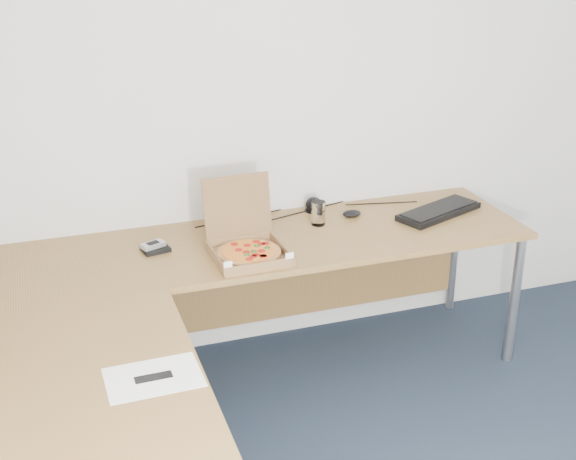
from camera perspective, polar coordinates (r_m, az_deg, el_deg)
name	(u,v)px	position (r m, az deg, el deg)	size (l,w,h in m)	color
room_shell	(560,236)	(2.51, 19.57, -0.43)	(3.50, 3.50, 2.50)	silver
desk	(227,295)	(3.20, -4.58, -4.84)	(2.50, 2.20, 0.73)	olive
pizza_box	(248,248)	(3.45, -3.00, -1.36)	(0.32, 0.37, 0.33)	brown
drinking_glass	(318,213)	(3.79, 2.27, 1.25)	(0.07, 0.07, 0.12)	silver
keyboard	(439,211)	(4.01, 11.12, 1.36)	(0.48, 0.17, 0.03)	black
mouse	(352,214)	(3.91, 4.75, 1.23)	(0.10, 0.06, 0.03)	black
wallet	(155,249)	(3.57, -9.82, -1.39)	(0.12, 0.10, 0.02)	black
phone	(153,245)	(3.56, -9.99, -1.10)	(0.11, 0.06, 0.02)	#B2B5BA
paper_sheet	(154,377)	(2.66, -9.95, -10.72)	(0.32, 0.23, 0.00)	white
dome_speaker	(314,204)	(3.97, 1.93, 1.97)	(0.09, 0.09, 0.08)	black
cable_bundle	(303,212)	(3.96, 1.14, 1.37)	(0.58, 0.04, 0.01)	black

